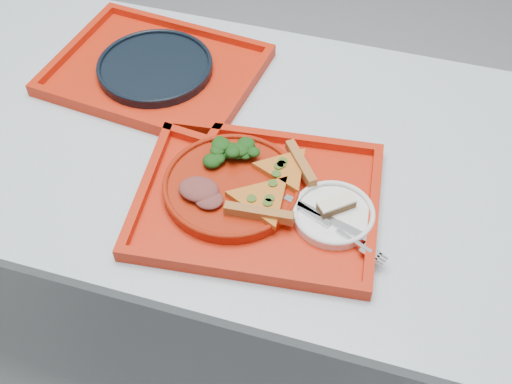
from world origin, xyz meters
TOP-DOWN VIEW (x-y plane):
  - ground at (0.00, 0.00)m, footprint 10.00×10.00m
  - table at (0.00, 0.00)m, footprint 1.60×0.80m
  - tray_main at (0.12, -0.15)m, footprint 0.49×0.40m
  - tray_far at (-0.22, 0.15)m, footprint 0.49×0.40m
  - dinner_plate at (0.06, -0.14)m, footprint 0.26×0.26m
  - side_plate at (0.26, -0.15)m, footprint 0.15×0.15m
  - navy_plate at (-0.22, 0.15)m, footprint 0.26×0.26m
  - pizza_slice_a at (0.13, -0.16)m, footprint 0.14×0.15m
  - pizza_slice_b at (0.15, -0.08)m, footprint 0.17×0.17m
  - salad_heap at (0.04, -0.07)m, footprint 0.09×0.08m
  - meat_portion at (0.01, -0.18)m, footprint 0.08×0.06m
  - dessert_bar at (0.26, -0.14)m, footprint 0.07×0.07m
  - knife at (0.25, -0.17)m, footprint 0.18×0.07m
  - fork at (0.27, -0.19)m, footprint 0.18×0.09m

SIDE VIEW (x-z plane):
  - ground at x=0.00m, z-range 0.00..0.00m
  - table at x=0.00m, z-range 0.30..1.05m
  - tray_main at x=0.12m, z-range 0.75..0.76m
  - tray_far at x=-0.22m, z-range 0.75..0.76m
  - side_plate at x=0.26m, z-range 0.76..0.78m
  - navy_plate at x=-0.22m, z-range 0.76..0.78m
  - dinner_plate at x=0.06m, z-range 0.76..0.78m
  - knife at x=0.25m, z-range 0.78..0.78m
  - fork at x=0.27m, z-range 0.78..0.78m
  - dessert_bar at x=0.26m, z-range 0.78..0.80m
  - pizza_slice_a at x=0.13m, z-range 0.78..0.80m
  - pizza_slice_b at x=0.15m, z-range 0.78..0.80m
  - meat_portion at x=0.01m, z-range 0.78..0.80m
  - salad_heap at x=0.04m, z-range 0.78..0.82m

